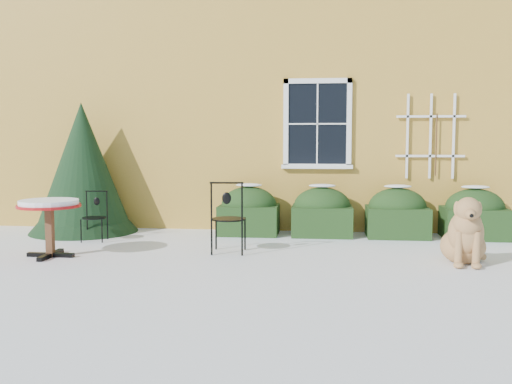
# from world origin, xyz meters

# --- Properties ---
(ground) EXTENTS (80.00, 80.00, 0.00)m
(ground) POSITION_xyz_m (0.00, 0.00, 0.00)
(ground) COLOR white
(ground) RESTS_ON ground
(house) EXTENTS (12.40, 8.40, 6.40)m
(house) POSITION_xyz_m (0.00, 7.00, 3.22)
(house) COLOR gold
(house) RESTS_ON ground
(hedge_row) EXTENTS (4.95, 0.80, 0.91)m
(hedge_row) POSITION_xyz_m (1.65, 2.55, 0.40)
(hedge_row) COLOR black
(hedge_row) RESTS_ON ground
(evergreen_shrub) EXTENTS (1.95, 1.95, 2.36)m
(evergreen_shrub) POSITION_xyz_m (-3.34, 2.46, 0.95)
(evergreen_shrub) COLOR black
(evergreen_shrub) RESTS_ON ground
(bistro_table) EXTENTS (0.89, 0.89, 0.83)m
(bistro_table) POSITION_xyz_m (-2.89, 0.22, 0.69)
(bistro_table) COLOR black
(bistro_table) RESTS_ON ground
(patio_chair_near) EXTENTS (0.52, 0.52, 1.08)m
(patio_chair_near) POSITION_xyz_m (-0.39, 0.79, 0.54)
(patio_chair_near) COLOR black
(patio_chair_near) RESTS_ON ground
(patio_chair_far) EXTENTS (0.41, 0.40, 0.83)m
(patio_chair_far) POSITION_xyz_m (-2.79, 1.61, 0.42)
(patio_chair_far) COLOR black
(patio_chair_far) RESTS_ON ground
(dog) EXTENTS (0.67, 1.05, 0.96)m
(dog) POSITION_xyz_m (2.91, 0.38, 0.39)
(dog) COLOR tan
(dog) RESTS_ON ground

